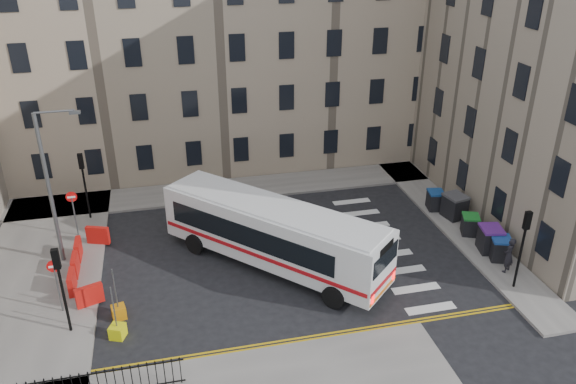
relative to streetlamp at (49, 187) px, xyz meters
name	(u,v)px	position (x,y,z in m)	size (l,w,h in m)	color
ground	(313,252)	(13.00, -2.00, -4.34)	(120.00, 120.00, 0.00)	black
pavement_north	(189,193)	(7.00, 6.60, -4.26)	(36.00, 3.20, 0.15)	slate
pavement_east	(432,201)	(22.00, 2.00, -4.26)	(2.40, 26.00, 0.15)	slate
pavement_west	(41,274)	(-1.00, -1.00, -4.26)	(6.00, 22.00, 0.15)	slate
terrace_north	(158,41)	(6.00, 13.50, 4.28)	(38.30, 10.80, 17.20)	tan
traffic_light_east	(524,238)	(21.60, -7.50, -1.47)	(0.28, 0.22, 4.10)	black
traffic_light_nw	(83,176)	(1.00, 4.50, -1.47)	(0.28, 0.22, 4.10)	black
traffic_light_sw	(60,278)	(1.00, -6.00, -1.47)	(0.28, 0.22, 4.10)	black
streetlamp	(49,187)	(0.00, 0.00, 0.00)	(0.50, 0.22, 8.14)	#595B5E
no_entry_north	(73,205)	(0.50, 2.50, -2.26)	(0.60, 0.08, 3.00)	#595B5E
no_entry_south	(56,275)	(0.50, -4.50, -2.26)	(0.60, 0.08, 3.00)	#595B5E
roadworks_barriers	(83,264)	(1.16, -1.50, -3.69)	(1.66, 6.26, 1.00)	red
bus	(273,232)	(10.66, -2.73, -2.40)	(10.45, 10.90, 3.36)	silver
wheelie_bin_a	(500,248)	(22.26, -5.09, -3.56)	(1.29, 1.38, 1.24)	black
wheelie_bin_b	(490,239)	(22.17, -4.26, -3.48)	(1.33, 1.46, 1.39)	black
wheelie_bin_c	(470,225)	(22.07, -2.38, -3.61)	(1.20, 1.28, 1.14)	black
wheelie_bin_d	(455,206)	(22.17, -0.37, -3.46)	(1.38, 1.51, 1.44)	black
wheelie_bin_e	(435,200)	(21.56, 0.86, -3.60)	(1.10, 1.21, 1.17)	black
pedestrian	(509,255)	(21.97, -6.25, -3.23)	(0.69, 0.46, 1.91)	black
bollard_yellow	(118,331)	(3.00, -6.74, -4.04)	(0.60, 0.60, 0.60)	yellow
bollard_chevron	(119,312)	(3.00, -5.40, -4.04)	(0.60, 0.60, 0.60)	#C7770B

